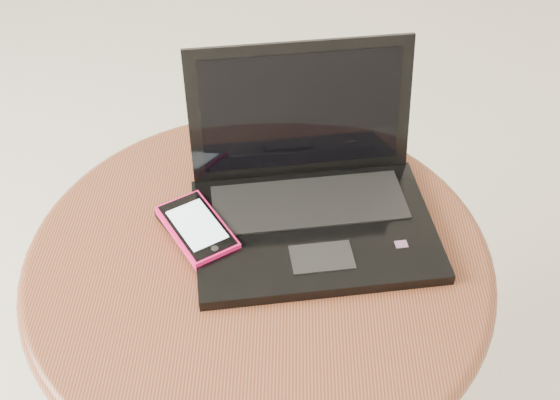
{
  "coord_description": "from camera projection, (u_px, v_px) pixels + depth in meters",
  "views": [
    {
      "loc": [
        0.06,
        -0.62,
        1.16
      ],
      "look_at": [
        0.05,
        0.03,
        0.55
      ],
      "focal_mm": 44.19,
      "sensor_mm": 36.0,
      "label": 1
    }
  ],
  "objects": [
    {
      "name": "phone_pink",
      "position": [
        197.0,
        228.0,
        0.91
      ],
      "size": [
        0.12,
        0.14,
        0.01
      ],
      "color": "#FF1569",
      "rests_on": "phone_black"
    },
    {
      "name": "phone_black",
      "position": [
        194.0,
        229.0,
        0.93
      ],
      "size": [
        0.12,
        0.13,
        0.01
      ],
      "color": "black",
      "rests_on": "table"
    },
    {
      "name": "table",
      "position": [
        260.0,
        301.0,
        0.98
      ],
      "size": [
        0.62,
        0.62,
        0.49
      ],
      "color": "#52240E",
      "rests_on": "ground"
    },
    {
      "name": "laptop",
      "position": [
        310.0,
        194.0,
        0.93
      ],
      "size": [
        0.35,
        0.31,
        0.21
      ],
      "color": "black",
      "rests_on": "table"
    }
  ]
}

